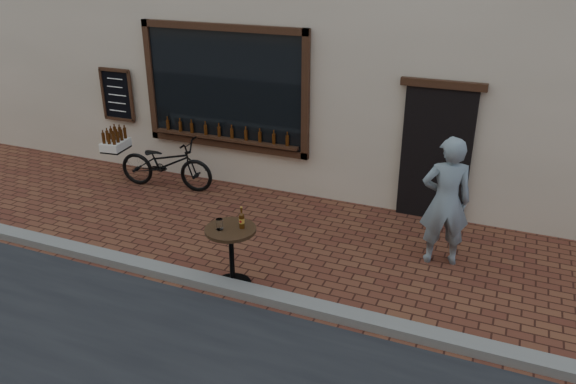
% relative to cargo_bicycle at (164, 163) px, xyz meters
% --- Properties ---
extents(ground, '(90.00, 90.00, 0.00)m').
position_rel_cargo_bicycle_xyz_m(ground, '(2.91, -2.82, -0.49)').
color(ground, '#52251A').
rests_on(ground, ground).
extents(kerb, '(90.00, 0.25, 0.12)m').
position_rel_cargo_bicycle_xyz_m(kerb, '(2.91, -2.62, -0.43)').
color(kerb, slate).
rests_on(kerb, ground).
extents(cargo_bicycle, '(2.18, 0.85, 1.04)m').
position_rel_cargo_bicycle_xyz_m(cargo_bicycle, '(0.00, 0.00, 0.00)').
color(cargo_bicycle, black).
rests_on(cargo_bicycle, ground).
extents(bistro_table, '(0.67, 0.67, 1.15)m').
position_rel_cargo_bicycle_xyz_m(bistro_table, '(2.73, -2.47, 0.12)').
color(bistro_table, black).
rests_on(bistro_table, ground).
extents(pedestrian, '(0.79, 0.64, 1.89)m').
position_rel_cargo_bicycle_xyz_m(pedestrian, '(5.18, -0.76, 0.45)').
color(pedestrian, gray).
rests_on(pedestrian, ground).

